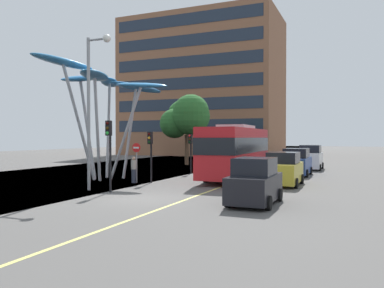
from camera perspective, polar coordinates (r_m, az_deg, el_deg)
The scene contains 15 objects.
ground at distance 19.45m, azimuth -8.97°, elevation -7.92°, with size 120.00×240.00×0.10m.
red_bus at distance 27.93m, azimuth 6.52°, elevation -0.81°, with size 3.10×10.78×3.82m.
leaf_sculpture at distance 27.98m, azimuth -12.98°, elevation 8.30°, with size 8.37×8.29×8.53m.
traffic_light_kerb_near at distance 21.26m, azimuth -12.02°, elevation 0.49°, with size 0.28×0.42×3.85m.
traffic_light_kerb_far at distance 25.32m, azimuth -6.11°, elevation -0.26°, with size 0.28×0.42×3.32m.
traffic_light_island_mid at distance 31.69m, azimuth -0.24°, elevation -0.12°, with size 0.28×0.42×3.23m.
car_parked_near at distance 17.48m, azimuth 9.17°, elevation -5.60°, with size 1.94×3.81×2.06m.
car_parked_mid at distance 24.70m, azimuth 13.23°, elevation -3.67°, with size 2.09×3.99×2.05m.
car_parked_far at distance 31.30m, azimuth 15.03°, elevation -2.66°, with size 2.07×4.29×2.10m.
car_side_street at distance 37.33m, azimuth 16.96°, elevation -1.97°, with size 2.07×4.09×2.25m.
street_lamp at distance 22.36m, azimuth -14.28°, elevation 7.11°, with size 1.54×0.44×8.55m.
tree_pavement_near at distance 41.22m, azimuth -0.81°, elevation 4.09°, with size 5.52×5.56×7.43m.
pedestrian at distance 25.53m, azimuth -8.52°, elevation -3.74°, with size 0.34×0.34×1.71m.
no_entry_sign at distance 25.64m, azimuth -8.13°, elevation -1.79°, with size 0.60×0.12×2.58m.
backdrop_building at distance 68.04m, azimuth 1.59°, elevation 8.25°, with size 26.00×14.65×23.13m.
Camera 1 is at (9.54, -16.27, 2.96)m, focal length 36.44 mm.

